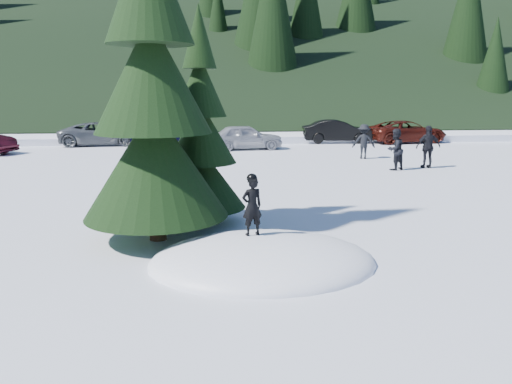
{
  "coord_description": "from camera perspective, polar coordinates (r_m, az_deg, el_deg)",
  "views": [
    {
      "loc": [
        -1.03,
        -9.28,
        3.33
      ],
      "look_at": [
        0.02,
        1.6,
        1.1
      ],
      "focal_mm": 35.0,
      "sensor_mm": 36.0,
      "label": 1
    }
  ],
  "objects": [
    {
      "name": "ground",
      "position": [
        9.92,
        0.78,
        -8.1
      ],
      "size": [
        200.0,
        200.0,
        0.0
      ],
      "primitive_type": "plane",
      "color": "white",
      "rests_on": "ground"
    },
    {
      "name": "snow_mound",
      "position": [
        9.92,
        0.78,
        -8.1
      ],
      "size": [
        4.48,
        3.52,
        0.96
      ],
      "primitive_type": "ellipsoid",
      "color": "white",
      "rests_on": "ground"
    },
    {
      "name": "forest_hillside",
      "position": [
        63.95,
        -4.82,
        19.73
      ],
      "size": [
        200.0,
        60.0,
        25.0
      ],
      "primitive_type": null,
      "color": "black",
      "rests_on": "ground"
    },
    {
      "name": "spruce_tall",
      "position": [
        11.14,
        -11.77,
        11.23
      ],
      "size": [
        3.2,
        3.2,
        8.6
      ],
      "color": "#2F1F0F",
      "rests_on": "ground"
    },
    {
      "name": "spruce_short",
      "position": [
        12.54,
        -6.3,
        5.84
      ],
      "size": [
        2.2,
        2.2,
        5.37
      ],
      "color": "#2F1F0F",
      "rests_on": "ground"
    },
    {
      "name": "child_skier",
      "position": [
        9.93,
        -0.46,
        -1.64
      ],
      "size": [
        0.5,
        0.41,
        1.18
      ],
      "primitive_type": "imported",
      "rotation": [
        0.0,
        0.0,
        3.48
      ],
      "color": "black",
      "rests_on": "snow_mound"
    },
    {
      "name": "adult_0",
      "position": [
        22.01,
        15.61,
        4.71
      ],
      "size": [
        1.07,
        0.99,
        1.76
      ],
      "primitive_type": "imported",
      "rotation": [
        0.0,
        0.0,
        3.64
      ],
      "color": "black",
      "rests_on": "ground"
    },
    {
      "name": "adult_1",
      "position": [
        22.98,
        19.08,
        4.89
      ],
      "size": [
        1.09,
        0.46,
        1.85
      ],
      "primitive_type": "imported",
      "rotation": [
        0.0,
        0.0,
        3.15
      ],
      "color": "black",
      "rests_on": "ground"
    },
    {
      "name": "adult_2",
      "position": [
        25.36,
        12.22,
        5.66
      ],
      "size": [
        1.21,
        0.85,
        1.7
      ],
      "primitive_type": "imported",
      "rotation": [
        0.0,
        0.0,
        2.93
      ],
      "color": "black",
      "rests_on": "ground"
    },
    {
      "name": "car_2",
      "position": [
        32.39,
        -17.18,
        6.38
      ],
      "size": [
        5.33,
        2.86,
        1.42
      ],
      "primitive_type": "imported",
      "rotation": [
        0.0,
        0.0,
        1.67
      ],
      "color": "#53575B",
      "rests_on": "ground"
    },
    {
      "name": "car_3",
      "position": [
        27.3,
        -9.9,
        5.64
      ],
      "size": [
        4.37,
        2.18,
        1.22
      ],
      "primitive_type": "imported",
      "rotation": [
        0.0,
        0.0,
        1.45
      ],
      "color": "black",
      "rests_on": "ground"
    },
    {
      "name": "car_4",
      "position": [
        28.76,
        -1.2,
        6.31
      ],
      "size": [
        4.35,
        2.08,
        1.44
      ],
      "primitive_type": "imported",
      "rotation": [
        0.0,
        0.0,
        1.66
      ],
      "color": "#9B9CA3",
      "rests_on": "ground"
    },
    {
      "name": "car_5",
      "position": [
        32.84,
        9.3,
        6.85
      ],
      "size": [
        4.57,
        1.81,
        1.48
      ],
      "primitive_type": "imported",
      "rotation": [
        0.0,
        0.0,
        1.52
      ],
      "color": "black",
      "rests_on": "ground"
    },
    {
      "name": "car_6",
      "position": [
        33.98,
        16.82,
        6.62
      ],
      "size": [
        5.43,
        3.13,
        1.43
      ],
      "primitive_type": "imported",
      "rotation": [
        0.0,
        0.0,
        1.73
      ],
      "color": "#3F110B",
      "rests_on": "ground"
    }
  ]
}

